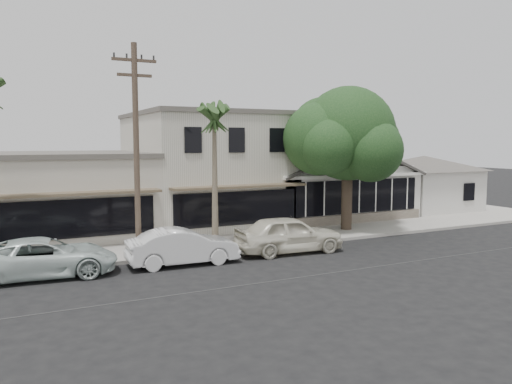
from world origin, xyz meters
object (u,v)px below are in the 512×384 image
car_1 (183,247)px  car_0 (289,234)px  car_2 (44,257)px  utility_pole (136,147)px  shade_tree (344,137)px

car_1 → car_0: bearing=-87.3°
car_0 → car_1: 5.00m
car_2 → utility_pole: bearing=-71.8°
car_0 → car_1: bearing=94.3°
utility_pole → car_1: size_ratio=1.99×
car_0 → utility_pole: bearing=82.1°
car_2 → shade_tree: (15.67, 2.88, 4.56)m
utility_pole → shade_tree: bearing=9.5°
utility_pole → car_1: bearing=-43.2°
utility_pole → shade_tree: (11.95, 2.01, 0.50)m
utility_pole → car_2: bearing=-166.7°
utility_pole → shade_tree: utility_pole is taller
utility_pole → car_0: utility_pole is taller
car_1 → shade_tree: shade_tree is taller
car_0 → car_1: car_0 is taller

